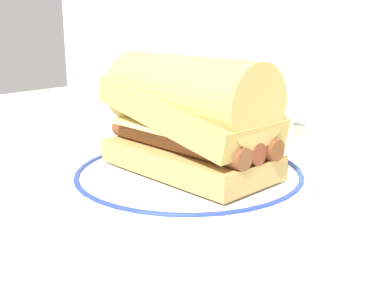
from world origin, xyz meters
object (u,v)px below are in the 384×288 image
object	(u,v)px
sausage_sandwich	(192,115)
butter_knife	(141,130)
plate	(192,176)
drinking_glass	(270,107)

from	to	relation	value
sausage_sandwich	butter_knife	xyz separation A→B (m)	(-0.22, 0.12, -0.07)
sausage_sandwich	butter_knife	distance (m)	0.27
plate	sausage_sandwich	size ratio (longest dim) A/B	1.37
drinking_glass	butter_knife	xyz separation A→B (m)	(-0.18, -0.09, -0.05)
plate	drinking_glass	world-z (taller)	drinking_glass
sausage_sandwich	butter_knife	world-z (taller)	sausage_sandwich
plate	butter_knife	xyz separation A→B (m)	(-0.22, 0.12, -0.00)
sausage_sandwich	drinking_glass	size ratio (longest dim) A/B	1.69
plate	sausage_sandwich	distance (m)	0.07
plate	sausage_sandwich	bearing A→B (deg)	90.00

